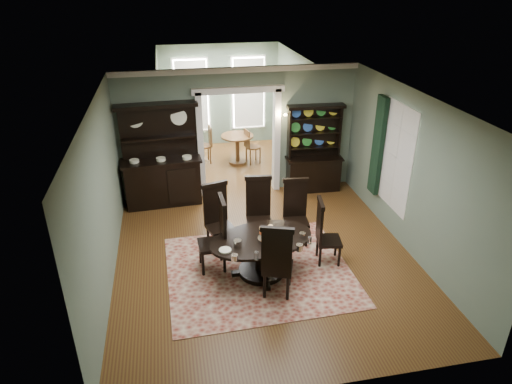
% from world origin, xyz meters
% --- Properties ---
extents(room, '(5.51, 6.01, 3.01)m').
position_xyz_m(room, '(0.00, 0.04, 1.58)').
color(room, brown).
rests_on(room, ground).
extents(parlor, '(3.51, 3.50, 3.01)m').
position_xyz_m(parlor, '(0.00, 5.53, 1.52)').
color(parlor, brown).
rests_on(parlor, ground).
extents(doorway_trim, '(2.08, 0.25, 2.57)m').
position_xyz_m(doorway_trim, '(0.00, 3.00, 1.62)').
color(doorway_trim, silver).
rests_on(doorway_trim, floor).
extents(right_window, '(0.15, 1.47, 2.12)m').
position_xyz_m(right_window, '(2.69, 0.93, 1.60)').
color(right_window, white).
rests_on(right_window, wall_right).
extents(wall_sconce, '(0.27, 0.21, 0.21)m').
position_xyz_m(wall_sconce, '(0.95, 2.85, 1.89)').
color(wall_sconce, gold).
rests_on(wall_sconce, back_wall_right).
extents(rug, '(3.31, 2.93, 0.01)m').
position_xyz_m(rug, '(-0.19, -0.34, 0.01)').
color(rug, maroon).
rests_on(rug, floor).
extents(dining_table, '(2.05, 2.04, 0.73)m').
position_xyz_m(dining_table, '(-0.16, -0.41, 0.51)').
color(dining_table, black).
rests_on(dining_table, rug).
extents(centerpiece, '(1.60, 1.03, 0.26)m').
position_xyz_m(centerpiece, '(-0.09, -0.50, 0.80)').
color(centerpiece, white).
rests_on(centerpiece, dining_table).
extents(chair_far_left, '(0.60, 0.59, 1.34)m').
position_xyz_m(chair_far_left, '(-0.81, 0.61, 0.70)').
color(chair_far_left, black).
rests_on(chair_far_left, rug).
extents(chair_far_mid, '(0.55, 0.53, 1.37)m').
position_xyz_m(chair_far_mid, '(0.01, 0.69, 0.72)').
color(chair_far_mid, black).
rests_on(chair_far_mid, rug).
extents(chair_far_right, '(0.52, 0.50, 1.31)m').
position_xyz_m(chair_far_right, '(0.72, 0.57, 0.69)').
color(chair_far_right, black).
rests_on(chair_far_right, rug).
extents(chair_end_left, '(0.50, 0.54, 1.39)m').
position_xyz_m(chair_end_left, '(-0.88, -0.08, 0.73)').
color(chair_end_left, black).
rests_on(chair_end_left, rug).
extents(chair_end_right, '(0.51, 0.53, 1.26)m').
position_xyz_m(chair_end_right, '(1.01, -0.27, 0.66)').
color(chair_end_right, black).
rests_on(chair_end_right, rug).
extents(chair_near, '(0.64, 0.62, 1.38)m').
position_xyz_m(chair_near, '(-0.05, -1.09, 0.72)').
color(chair_near, black).
rests_on(chair_near, rug).
extents(sideboard, '(1.80, 0.72, 2.33)m').
position_xyz_m(sideboard, '(-1.82, 2.73, 0.81)').
color(sideboard, black).
rests_on(sideboard, floor).
extents(welsh_dresser, '(1.37, 0.55, 2.11)m').
position_xyz_m(welsh_dresser, '(1.78, 2.77, 0.76)').
color(welsh_dresser, black).
rests_on(welsh_dresser, floor).
extents(parlor_table, '(0.88, 0.88, 0.82)m').
position_xyz_m(parlor_table, '(0.23, 4.77, 0.53)').
color(parlor_table, brown).
rests_on(parlor_table, parlor_floor).
extents(parlor_chair_left, '(0.45, 0.44, 1.04)m').
position_xyz_m(parlor_chair_left, '(-0.61, 5.00, 0.56)').
color(parlor_chair_left, brown).
rests_on(parlor_chair_left, parlor_floor).
extents(parlor_chair_right, '(0.45, 0.43, 0.99)m').
position_xyz_m(parlor_chair_right, '(0.59, 4.70, 0.53)').
color(parlor_chair_right, brown).
rests_on(parlor_chair_right, parlor_floor).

